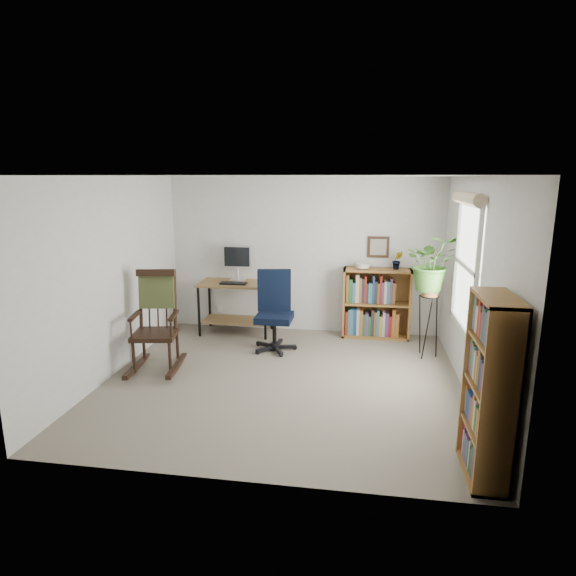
% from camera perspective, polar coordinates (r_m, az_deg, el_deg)
% --- Properties ---
extents(floor, '(4.20, 4.00, 0.00)m').
position_cam_1_polar(floor, '(5.90, -0.61, -10.87)').
color(floor, gray).
rests_on(floor, ground).
extents(ceiling, '(4.20, 4.00, 0.00)m').
position_cam_1_polar(ceiling, '(5.39, -0.67, 13.15)').
color(ceiling, silver).
rests_on(ceiling, ground).
extents(wall_back, '(4.20, 0.00, 2.40)m').
position_cam_1_polar(wall_back, '(7.47, 1.88, 3.86)').
color(wall_back, silver).
rests_on(wall_back, ground).
extents(wall_front, '(4.20, 0.00, 2.40)m').
position_cam_1_polar(wall_front, '(3.63, -5.84, -6.13)').
color(wall_front, silver).
rests_on(wall_front, ground).
extents(wall_left, '(0.00, 4.00, 2.40)m').
position_cam_1_polar(wall_left, '(6.21, -20.12, 1.19)').
color(wall_left, silver).
rests_on(wall_left, ground).
extents(wall_right, '(0.00, 4.00, 2.40)m').
position_cam_1_polar(wall_right, '(5.58, 21.15, -0.16)').
color(wall_right, silver).
rests_on(wall_right, ground).
extents(window, '(0.12, 1.20, 1.50)m').
position_cam_1_polar(window, '(5.82, 20.32, 2.44)').
color(window, silver).
rests_on(window, wall_right).
extents(desk, '(1.12, 0.62, 0.81)m').
position_cam_1_polar(desk, '(7.54, -6.16, -2.33)').
color(desk, olive).
rests_on(desk, floor).
extents(monitor, '(0.46, 0.16, 0.56)m').
position_cam_1_polar(monitor, '(7.52, -6.02, 2.98)').
color(monitor, silver).
rests_on(monitor, desk).
extents(keyboard, '(0.40, 0.15, 0.02)m').
position_cam_1_polar(keyboard, '(7.33, -6.48, 0.56)').
color(keyboard, black).
rests_on(keyboard, desk).
extents(office_chair, '(0.72, 0.72, 1.14)m').
position_cam_1_polar(office_chair, '(6.69, -1.63, -2.77)').
color(office_chair, black).
rests_on(office_chair, floor).
extents(rocking_chair, '(0.85, 1.20, 1.27)m').
position_cam_1_polar(rocking_chair, '(6.23, -15.58, -3.79)').
color(rocking_chair, black).
rests_on(rocking_chair, floor).
extents(low_bookshelf, '(1.00, 0.33, 1.06)m').
position_cam_1_polar(low_bookshelf, '(7.38, 10.42, -1.79)').
color(low_bookshelf, olive).
rests_on(low_bookshelf, floor).
extents(tall_bookshelf, '(0.28, 0.66, 1.51)m').
position_cam_1_polar(tall_bookshelf, '(4.19, 22.76, -10.98)').
color(tall_bookshelf, olive).
rests_on(tall_bookshelf, floor).
extents(plant_stand, '(0.32, 0.32, 0.99)m').
position_cam_1_polar(plant_stand, '(6.74, 16.27, -3.82)').
color(plant_stand, black).
rests_on(plant_stand, floor).
extents(spider_plant, '(1.69, 1.88, 1.47)m').
position_cam_1_polar(spider_plant, '(6.51, 16.91, 5.95)').
color(spider_plant, '#3A6E26').
rests_on(spider_plant, plant_stand).
extents(potted_plant_small, '(0.13, 0.24, 0.11)m').
position_cam_1_polar(potted_plant_small, '(7.28, 12.81, 2.59)').
color(potted_plant_small, '#3A6E26').
rests_on(potted_plant_small, low_bookshelf).
extents(framed_picture, '(0.32, 0.04, 0.32)m').
position_cam_1_polar(framed_picture, '(7.36, 10.65, 4.79)').
color(framed_picture, black).
rests_on(framed_picture, wall_back).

